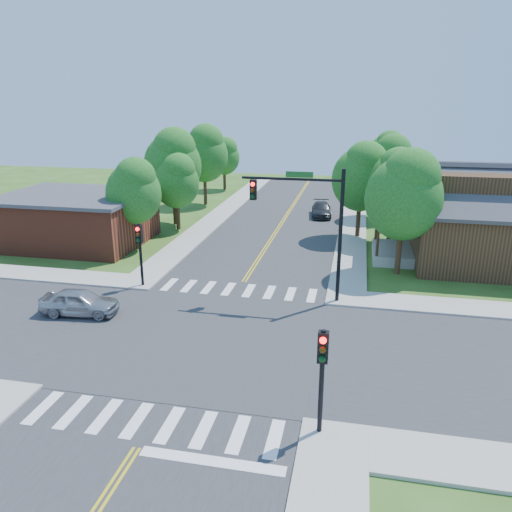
% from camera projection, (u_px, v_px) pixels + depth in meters
% --- Properties ---
extents(ground, '(100.00, 100.00, 0.00)m').
position_uv_depth(ground, '(207.00, 340.00, 22.81)').
color(ground, '#304E18').
rests_on(ground, ground).
extents(road_ns, '(10.00, 90.00, 0.04)m').
position_uv_depth(road_ns, '(207.00, 340.00, 22.80)').
color(road_ns, '#2D2D30').
rests_on(road_ns, ground).
extents(road_ew, '(90.00, 10.00, 0.04)m').
position_uv_depth(road_ew, '(207.00, 340.00, 22.80)').
color(road_ew, '#2D2D30').
rests_on(road_ew, ground).
extents(intersection_patch, '(10.20, 10.20, 0.06)m').
position_uv_depth(intersection_patch, '(207.00, 340.00, 22.81)').
color(intersection_patch, '#2D2D30').
rests_on(intersection_patch, ground).
extents(sidewalk_ne, '(40.00, 40.00, 0.14)m').
position_uv_depth(sidewalk_ne, '(494.00, 256.00, 34.46)').
color(sidewalk_ne, '#9E9B93').
rests_on(sidewalk_ne, ground).
extents(sidewalk_nw, '(40.00, 40.00, 0.14)m').
position_uv_depth(sidewalk_nw, '(78.00, 232.00, 40.57)').
color(sidewalk_nw, '#9E9B93').
rests_on(sidewalk_nw, ground).
extents(crosswalk_north, '(8.85, 2.00, 0.01)m').
position_uv_depth(crosswalk_north, '(239.00, 290.00, 28.57)').
color(crosswalk_north, white).
rests_on(crosswalk_north, ground).
extents(crosswalk_south, '(8.85, 2.00, 0.01)m').
position_uv_depth(crosswalk_south, '(153.00, 422.00, 17.02)').
color(crosswalk_south, white).
rests_on(crosswalk_south, ground).
extents(centerline, '(0.30, 90.00, 0.01)m').
position_uv_depth(centerline, '(207.00, 339.00, 22.79)').
color(centerline, gold).
rests_on(centerline, ground).
extents(stop_bar, '(4.60, 0.45, 0.09)m').
position_uv_depth(stop_bar, '(212.00, 462.00, 15.25)').
color(stop_bar, white).
rests_on(stop_bar, ground).
extents(signal_mast_ne, '(5.30, 0.42, 7.20)m').
position_uv_depth(signal_mast_ne, '(308.00, 213.00, 25.76)').
color(signal_mast_ne, black).
rests_on(signal_mast_ne, ground).
extents(signal_pole_se, '(0.34, 0.42, 3.80)m').
position_uv_depth(signal_pole_se, '(322.00, 363.00, 15.67)').
color(signal_pole_se, black).
rests_on(signal_pole_se, ground).
extents(signal_pole_nw, '(0.34, 0.42, 3.80)m').
position_uv_depth(signal_pole_nw, '(140.00, 243.00, 28.26)').
color(signal_pole_nw, black).
rests_on(signal_pole_nw, ground).
extents(house_ne, '(13.05, 8.80, 7.11)m').
position_uv_depth(house_ne, '(495.00, 215.00, 32.12)').
color(house_ne, '#331F11').
rests_on(house_ne, ground).
extents(building_nw, '(10.40, 8.40, 3.73)m').
position_uv_depth(building_nw, '(76.00, 218.00, 37.26)').
color(building_nw, brown).
rests_on(building_nw, ground).
extents(tree_e_a, '(4.60, 4.37, 7.83)m').
position_uv_depth(tree_e_a, '(406.00, 193.00, 29.64)').
color(tree_e_a, '#382314').
rests_on(tree_e_a, ground).
extents(tree_e_b, '(4.23, 4.02, 7.20)m').
position_uv_depth(tree_e_b, '(395.00, 181.00, 36.14)').
color(tree_e_b, '#382314').
rests_on(tree_e_b, ground).
extents(tree_e_c, '(4.43, 4.21, 7.54)m').
position_uv_depth(tree_e_c, '(389.00, 164.00, 43.68)').
color(tree_e_c, '#382314').
rests_on(tree_e_c, ground).
extents(tree_e_d, '(4.24, 4.03, 7.21)m').
position_uv_depth(tree_e_d, '(387.00, 154.00, 52.22)').
color(tree_e_d, '#382314').
rests_on(tree_e_d, ground).
extents(tree_w_a, '(3.91, 3.72, 6.65)m').
position_uv_depth(tree_w_a, '(134.00, 189.00, 34.95)').
color(tree_w_a, '#382314').
rests_on(tree_w_a, ground).
extents(tree_w_b, '(4.84, 4.60, 8.23)m').
position_uv_depth(tree_w_b, '(173.00, 161.00, 41.53)').
color(tree_w_b, '#382314').
rests_on(tree_w_b, ground).
extents(tree_w_c, '(4.74, 4.50, 8.06)m').
position_uv_depth(tree_w_c, '(205.00, 152.00, 49.23)').
color(tree_w_c, '#382314').
rests_on(tree_w_c, ground).
extents(tree_w_d, '(3.60, 3.42, 6.12)m').
position_uv_depth(tree_w_d, '(225.00, 155.00, 57.62)').
color(tree_w_d, '#382314').
rests_on(tree_w_d, ground).
extents(tree_house, '(4.41, 4.19, 7.50)m').
position_uv_depth(tree_house, '(362.00, 175.00, 37.60)').
color(tree_house, '#382314').
rests_on(tree_house, ground).
extents(tree_bldg, '(3.72, 3.53, 6.33)m').
position_uv_depth(tree_bldg, '(177.00, 180.00, 40.27)').
color(tree_bldg, '#382314').
rests_on(tree_bldg, ground).
extents(car_silver, '(2.33, 4.21, 1.33)m').
position_uv_depth(car_silver, '(80.00, 303.00, 25.24)').
color(car_silver, '#A7A8AE').
rests_on(car_silver, ground).
extents(car_dgrey, '(2.59, 4.60, 1.23)m').
position_uv_depth(car_dgrey, '(321.00, 210.00, 45.69)').
color(car_dgrey, '#2A2B2E').
rests_on(car_dgrey, ground).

